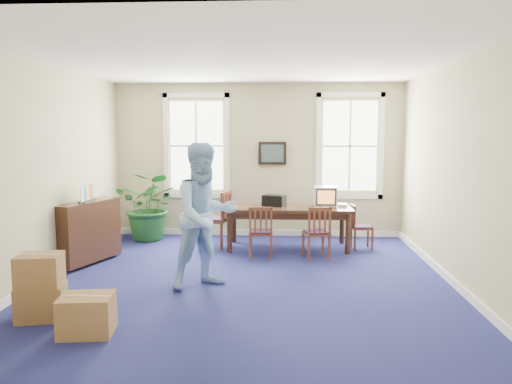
# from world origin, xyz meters

# --- Properties ---
(floor) EXTENTS (6.50, 6.50, 0.00)m
(floor) POSITION_xyz_m (0.00, 0.00, 0.00)
(floor) COLOR navy
(floor) RESTS_ON ground
(ceiling) EXTENTS (6.50, 6.50, 0.00)m
(ceiling) POSITION_xyz_m (0.00, 0.00, 3.20)
(ceiling) COLOR white
(ceiling) RESTS_ON ground
(wall_back) EXTENTS (6.50, 0.00, 6.50)m
(wall_back) POSITION_xyz_m (0.00, 3.25, 1.60)
(wall_back) COLOR tan
(wall_back) RESTS_ON ground
(wall_front) EXTENTS (6.50, 0.00, 6.50)m
(wall_front) POSITION_xyz_m (0.00, -3.25, 1.60)
(wall_front) COLOR tan
(wall_front) RESTS_ON ground
(wall_left) EXTENTS (0.00, 6.50, 6.50)m
(wall_left) POSITION_xyz_m (-3.00, 0.00, 1.60)
(wall_left) COLOR tan
(wall_left) RESTS_ON ground
(wall_right) EXTENTS (0.00, 6.50, 6.50)m
(wall_right) POSITION_xyz_m (3.00, 0.00, 1.60)
(wall_right) COLOR tan
(wall_right) RESTS_ON ground
(baseboard_back) EXTENTS (6.00, 0.04, 0.12)m
(baseboard_back) POSITION_xyz_m (0.00, 3.22, 0.06)
(baseboard_back) COLOR white
(baseboard_back) RESTS_ON ground
(baseboard_left) EXTENTS (0.04, 6.50, 0.12)m
(baseboard_left) POSITION_xyz_m (-2.97, 0.00, 0.06)
(baseboard_left) COLOR white
(baseboard_left) RESTS_ON ground
(baseboard_right) EXTENTS (0.04, 6.50, 0.12)m
(baseboard_right) POSITION_xyz_m (2.97, 0.00, 0.06)
(baseboard_right) COLOR white
(baseboard_right) RESTS_ON ground
(window_left) EXTENTS (1.40, 0.12, 2.20)m
(window_left) POSITION_xyz_m (-1.30, 3.23, 1.90)
(window_left) COLOR white
(window_left) RESTS_ON ground
(window_right) EXTENTS (1.40, 0.12, 2.20)m
(window_right) POSITION_xyz_m (1.90, 3.23, 1.90)
(window_right) COLOR white
(window_right) RESTS_ON ground
(wall_picture) EXTENTS (0.58, 0.06, 0.48)m
(wall_picture) POSITION_xyz_m (0.30, 3.20, 1.75)
(wall_picture) COLOR black
(wall_picture) RESTS_ON ground
(conference_table) EXTENTS (2.35, 1.08, 0.80)m
(conference_table) POSITION_xyz_m (0.63, 2.11, 0.40)
(conference_table) COLOR #3C2214
(conference_table) RESTS_ON ground
(crt_tv) EXTENTS (0.42, 0.45, 0.37)m
(crt_tv) POSITION_xyz_m (1.32, 2.17, 0.98)
(crt_tv) COLOR #B7B7BC
(crt_tv) RESTS_ON conference_table
(game_console) EXTENTS (0.19, 0.23, 0.05)m
(game_console) POSITION_xyz_m (1.64, 2.11, 0.83)
(game_console) COLOR white
(game_console) RESTS_ON conference_table
(equipment_bag) EXTENTS (0.48, 0.39, 0.20)m
(equipment_bag) POSITION_xyz_m (0.36, 2.17, 0.90)
(equipment_bag) COLOR black
(equipment_bag) RESTS_ON conference_table
(chair_near_left) EXTENTS (0.43, 0.43, 0.93)m
(chair_near_left) POSITION_xyz_m (0.15, 1.31, 0.46)
(chair_near_left) COLOR brown
(chair_near_left) RESTS_ON ground
(chair_near_right) EXTENTS (0.50, 0.50, 0.93)m
(chair_near_right) POSITION_xyz_m (1.11, 1.31, 0.47)
(chair_near_right) COLOR brown
(chair_near_right) RESTS_ON ground
(chair_end_left) EXTENTS (0.60, 0.60, 1.08)m
(chair_end_left) POSITION_xyz_m (-0.76, 2.11, 0.54)
(chair_end_left) COLOR brown
(chair_end_left) RESTS_ON ground
(chair_end_right) EXTENTS (0.41, 0.41, 0.84)m
(chair_end_right) POSITION_xyz_m (2.01, 2.11, 0.42)
(chair_end_right) COLOR brown
(chair_end_right) RESTS_ON ground
(man) EXTENTS (1.27, 1.21, 2.05)m
(man) POSITION_xyz_m (-0.56, -0.35, 1.02)
(man) COLOR #99C3F6
(man) RESTS_ON ground
(credenza) EXTENTS (0.76, 1.32, 1.00)m
(credenza) POSITION_xyz_m (-2.72, 0.79, 0.50)
(credenza) COLOR #3C2214
(credenza) RESTS_ON ground
(brochure_rack) EXTENTS (0.35, 0.66, 0.29)m
(brochure_rack) POSITION_xyz_m (-2.71, 0.79, 1.15)
(brochure_rack) COLOR #99999E
(brochure_rack) RESTS_ON credenza
(potted_plant) EXTENTS (1.40, 1.27, 1.39)m
(potted_plant) POSITION_xyz_m (-2.16, 2.66, 0.70)
(potted_plant) COLOR #18491C
(potted_plant) RESTS_ON ground
(cardboard_boxes) EXTENTS (1.71, 1.71, 0.82)m
(cardboard_boxes) POSITION_xyz_m (-2.11, -1.58, 0.41)
(cardboard_boxes) COLOR #9D6F44
(cardboard_boxes) RESTS_ON ground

